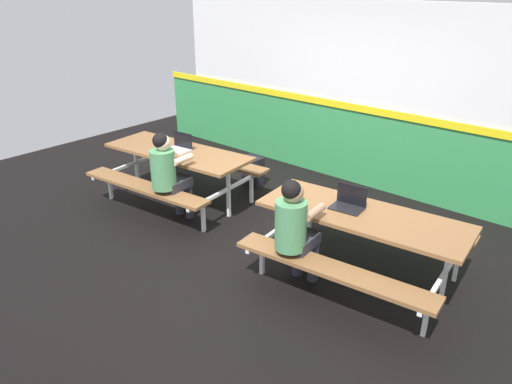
% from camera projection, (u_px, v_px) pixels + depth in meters
% --- Properties ---
extents(ground_plane, '(10.00, 10.00, 0.02)m').
position_uv_depth(ground_plane, '(246.00, 239.00, 5.85)').
color(ground_plane, black).
extents(accent_backdrop, '(8.00, 0.14, 2.60)m').
position_uv_depth(accent_backdrop, '(358.00, 100.00, 7.01)').
color(accent_backdrop, '#338C4C').
rests_on(accent_backdrop, ground).
extents(picnic_table_left, '(2.13, 1.75, 0.74)m').
position_uv_depth(picnic_table_left, '(178.00, 162.00, 6.60)').
color(picnic_table_left, brown).
rests_on(picnic_table_left, ground).
extents(picnic_table_right, '(2.13, 1.75, 0.74)m').
position_uv_depth(picnic_table_right, '(361.00, 228.00, 4.86)').
color(picnic_table_right, brown).
rests_on(picnic_table_right, ground).
extents(student_nearer, '(0.39, 0.54, 1.21)m').
position_uv_depth(student_nearer, '(168.00, 171.00, 5.94)').
color(student_nearer, '#2D2D38').
rests_on(student_nearer, ground).
extents(student_further, '(0.39, 0.54, 1.21)m').
position_uv_depth(student_further, '(295.00, 226.00, 4.63)').
color(student_further, '#2D2D38').
rests_on(student_further, ground).
extents(laptop_silver, '(0.34, 0.25, 0.22)m').
position_uv_depth(laptop_silver, '(180.00, 146.00, 6.54)').
color(laptop_silver, silver).
rests_on(laptop_silver, picnic_table_left).
extents(laptop_dark, '(0.34, 0.25, 0.22)m').
position_uv_depth(laptop_dark, '(348.00, 203.00, 4.90)').
color(laptop_dark, black).
rests_on(laptop_dark, picnic_table_right).
extents(backpack_dark, '(0.30, 0.22, 0.44)m').
position_uv_depth(backpack_dark, '(254.00, 171.00, 7.28)').
color(backpack_dark, black).
rests_on(backpack_dark, ground).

